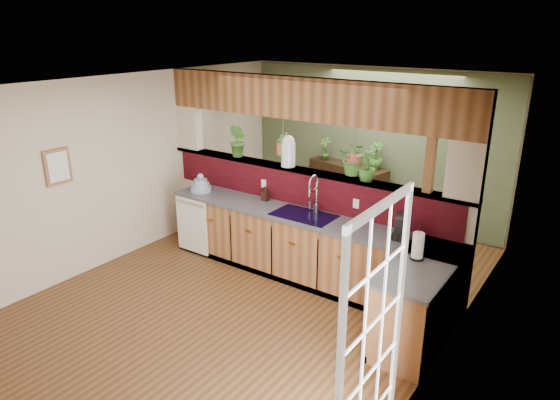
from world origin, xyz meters
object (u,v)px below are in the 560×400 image
Objects in this scene: dish_stack at (201,186)px; coffee_maker at (401,228)px; soap_dispenser at (265,194)px; faucet at (314,192)px; paper_towel at (418,246)px; shelving_console at (347,191)px; glass_jar at (288,151)px.

dish_stack is 1.14× the size of coffee_maker.
faucet is at bearing -1.86° from soap_dispenser.
faucet reaches higher than soap_dispenser.
faucet reaches higher than paper_towel.
coffee_maker is at bearing 1.05° from dish_stack.
paper_towel reaches higher than shelving_console.
dish_stack is 1.05m from soap_dispenser.
soap_dispenser is at bearing 11.90° from dish_stack.
glass_jar is at bearing -75.87° from shelving_console.
dish_stack is (-1.83, -0.19, -0.20)m from faucet.
paper_towel is at bearing -18.85° from faucet.
dish_stack is 1.47m from glass_jar.
paper_towel is (2.40, -0.57, 0.04)m from soap_dispenser.
shelving_console is (-0.62, 2.12, -0.68)m from faucet.
coffee_maker is at bearing -11.20° from glass_jar.
soap_dispenser is 2.17m from shelving_console.
soap_dispenser is 0.46× the size of glass_jar.
coffee_maker is 0.63× the size of glass_jar.
shelving_console is (-2.21, 2.67, -0.54)m from paper_towel.
faucet is 2.32m from shelving_console.
dish_stack is 0.99× the size of paper_towel.
coffee_maker is (1.25, -0.13, -0.16)m from faucet.
paper_towel is 0.73× the size of glass_jar.
shelving_console is at bearing 91.66° from glass_jar.
paper_towel is (3.43, -0.36, 0.06)m from dish_stack.
dish_stack is at bearing -105.23° from shelving_console.
paper_towel is 2.36m from glass_jar.
coffee_maker is at bearing -38.01° from shelving_console.
glass_jar reaches higher than coffee_maker.
dish_stack is 0.72× the size of glass_jar.
coffee_maker reaches higher than shelving_console.
glass_jar is (-1.81, 0.36, 0.58)m from coffee_maker.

